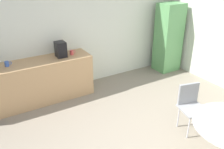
{
  "coord_description": "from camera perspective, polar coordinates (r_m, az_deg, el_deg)",
  "views": [
    {
      "loc": [
        -1.86,
        -1.91,
        2.67
      ],
      "look_at": [
        0.03,
        1.25,
        0.95
      ],
      "focal_mm": 38.08,
      "sensor_mm": 36.0,
      "label": 1
    }
  ],
  "objects": [
    {
      "name": "locker_cabinet",
      "position": [
        6.51,
        13.39,
        8.57
      ],
      "size": [
        0.6,
        0.5,
        1.79
      ],
      "primitive_type": "cube",
      "color": "#599959",
      "rests_on": "ground_plane"
    },
    {
      "name": "mug_green",
      "position": [
        4.92,
        -23.9,
        2.37
      ],
      "size": [
        0.13,
        0.08,
        0.09
      ],
      "color": "#3F66BF",
      "rests_on": "counter_block"
    },
    {
      "name": "chair_gray",
      "position": [
        4.3,
        18.32,
        -6.3
      ],
      "size": [
        0.51,
        0.51,
        0.83
      ],
      "color": "silver",
      "rests_on": "ground_plane"
    },
    {
      "name": "mug_white",
      "position": [
        5.17,
        -9.63,
        5.25
      ],
      "size": [
        0.13,
        0.08,
        0.09
      ],
      "color": "#D84C4C",
      "rests_on": "counter_block"
    },
    {
      "name": "coffee_maker",
      "position": [
        5.06,
        -12.23,
        5.93
      ],
      "size": [
        0.2,
        0.24,
        0.32
      ],
      "primitive_type": "cube",
      "color": "black",
      "rests_on": "counter_block"
    },
    {
      "name": "wall_back",
      "position": [
        5.42,
        -10.01,
        10.07
      ],
      "size": [
        6.0,
        0.1,
        2.6
      ],
      "primitive_type": "cube",
      "color": "silver",
      "rests_on": "ground_plane"
    },
    {
      "name": "counter_block",
      "position": [
        5.18,
        -16.0,
        -1.35
      ],
      "size": [
        2.01,
        0.6,
        0.9
      ],
      "primitive_type": "cube",
      "color": "tan",
      "rests_on": "ground_plane"
    }
  ]
}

